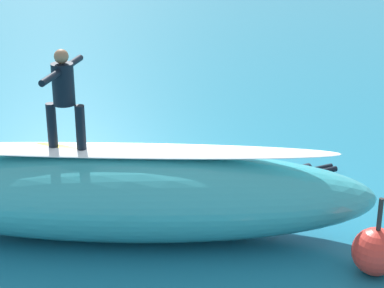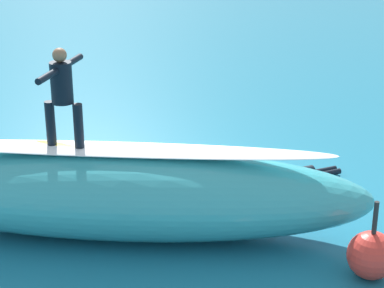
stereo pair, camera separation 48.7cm
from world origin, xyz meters
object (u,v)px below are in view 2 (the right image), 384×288
(surfboard_riding, at_px, (66,148))
(surfer_paddling, at_px, (302,174))
(surfer_riding, at_px, (62,90))
(buoy_marker, at_px, (371,255))
(surfboard_paddling, at_px, (296,182))

(surfboard_riding, distance_m, surfer_paddling, 5.06)
(surfboard_riding, relative_size, surfer_riding, 1.24)
(surfer_riding, relative_size, surfer_paddling, 1.35)
(surfboard_riding, height_order, surfer_paddling, surfboard_riding)
(surfboard_riding, distance_m, buoy_marker, 5.31)
(buoy_marker, bearing_deg, surfer_riding, 6.07)
(surfer_riding, xyz_separation_m, surfer_paddling, (-3.23, -3.64, -2.44))
(surfboard_riding, xyz_separation_m, surfer_paddling, (-3.23, -3.64, -1.41))
(surfboard_riding, relative_size, surfer_paddling, 1.67)
(surfer_riding, height_order, surfer_paddling, surfer_riding)
(surfer_paddling, bearing_deg, surfboard_riding, 1.46)
(surfboard_riding, relative_size, surfboard_paddling, 0.99)
(surfboard_riding, bearing_deg, surfer_paddling, -139.44)
(surfboard_paddling, height_order, surfer_paddling, surfer_paddling)
(surfer_riding, relative_size, surfboard_paddling, 0.80)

